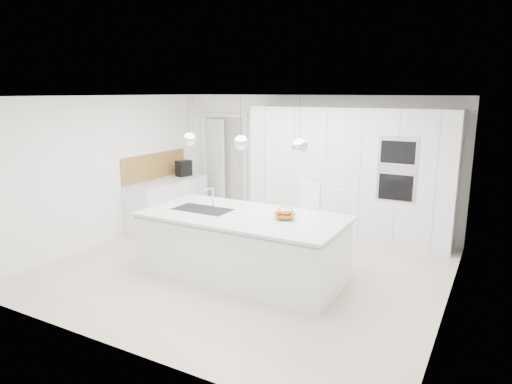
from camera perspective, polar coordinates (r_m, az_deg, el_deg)
The scene contains 27 objects.
floor at distance 6.86m, azimuth -1.23°, elevation -9.49°, with size 5.50×5.50×0.00m, color beige.
wall_back at distance 8.72m, azimuth 7.02°, elevation 3.70°, with size 5.50×5.50×0.00m, color white.
wall_left at distance 8.21m, azimuth -18.13°, elevation 2.63°, with size 5.00×5.00×0.00m, color white.
ceiling at distance 6.36m, azimuth -1.33°, elevation 11.88°, with size 5.50×5.50×0.00m, color white.
tall_cabinets at distance 8.19m, azimuth 11.41°, elevation 2.27°, with size 3.60×0.60×2.30m, color white.
oven_stack at distance 7.64m, azimuth 17.20°, elevation 2.76°, with size 0.62×0.04×1.05m, color #A5A5A8, non-canonical shape.
doorway_frame at distance 9.61m, azimuth -3.93°, elevation 3.22°, with size 1.11×0.08×2.13m, color white, non-canonical shape.
hallway_door at distance 9.71m, azimuth -5.33°, elevation 3.17°, with size 0.82×0.04×2.00m, color white.
radiator at distance 9.47m, azimuth -2.32°, elevation 2.02°, with size 0.32×0.04×1.40m, color white, non-canonical shape.
left_base_cabinets at distance 9.02m, azimuth -10.93°, elevation -1.45°, with size 0.60×1.80×0.86m, color white.
left_worktop at distance 8.93m, azimuth -11.05°, elevation 1.35°, with size 0.62×1.82×0.04m, color silver.
oak_backsplash at distance 9.06m, azimuth -12.52°, elevation 3.19°, with size 0.02×1.80×0.50m, color olive.
island_base at distance 6.42m, azimuth -1.82°, elevation -6.96°, with size 2.80×1.20×0.86m, color white.
island_worktop at distance 6.33m, azimuth -1.62°, elevation -2.98°, with size 2.84×1.40×0.04m, color silver.
island_sink at distance 6.65m, azimuth -6.67°, elevation -2.84°, with size 0.84×0.44×0.18m, color #3F3F42, non-canonical shape.
island_tap at distance 6.72m, azimuth -5.39°, elevation -0.62°, with size 0.02×0.02×0.30m, color white.
pendant_left at distance 6.57m, azimuth -8.34°, elevation 6.52°, with size 0.20×0.20×0.20m, color white.
pendant_mid at distance 6.09m, azimuth -1.92°, elevation 6.20°, with size 0.20×0.20×0.20m, color white.
pendant_right at distance 5.71m, azimuth 5.48°, elevation 5.72°, with size 0.20×0.20×0.20m, color white.
fruit_bowl at distance 6.10m, azimuth 3.61°, elevation -3.03°, with size 0.30×0.30×0.07m, color olive.
espresso_machine at distance 9.26m, azimuth -9.02°, elevation 2.95°, with size 0.19×0.29×0.32m, color black.
bar_stool_left at distance 6.98m, azimuth 6.21°, elevation -3.95°, with size 0.40×0.55×1.20m, color white, non-canonical shape.
bar_stool_right at distance 6.70m, azimuth 9.47°, elevation -4.87°, with size 0.39×0.54×1.17m, color white, non-canonical shape.
apple_a at distance 6.12m, azimuth 3.63°, elevation -2.70°, with size 0.07×0.07×0.07m, color #BB2604.
apple_b at distance 6.10m, azimuth 2.97°, elevation -2.74°, with size 0.07×0.07×0.07m, color #BB2604.
apple_c at distance 6.13m, azimuth 4.11°, elevation -2.68°, with size 0.07×0.07×0.07m, color #BB2604.
banana_bunch at distance 6.10m, azimuth 3.68°, elevation -2.25°, with size 0.22×0.22×0.03m, color yellow.
Camera 1 is at (3.20, -5.50, 2.56)m, focal length 32.00 mm.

